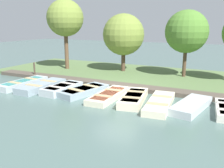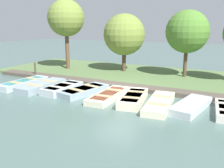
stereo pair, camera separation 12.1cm
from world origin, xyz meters
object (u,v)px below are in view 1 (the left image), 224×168
(rowboat_1, at_px, (42,86))
(park_tree_far_left, at_px, (65,18))
(rowboat_3, at_px, (84,91))
(park_tree_left, at_px, (123,35))
(park_tree_center, at_px, (187,32))
(rowboat_2, at_px, (62,88))
(rowboat_0, at_px, (23,83))
(rowboat_6, at_px, (160,103))
(mooring_post_near, at_px, (34,70))
(rowboat_4, at_px, (109,95))
(rowboat_7, at_px, (191,105))
(rowboat_5, at_px, (134,98))

(rowboat_1, relative_size, park_tree_far_left, 0.58)
(rowboat_3, height_order, park_tree_left, park_tree_left)
(park_tree_left, bearing_deg, park_tree_far_left, -75.93)
(rowboat_1, height_order, park_tree_center, park_tree_center)
(rowboat_2, bearing_deg, rowboat_0, -86.97)
(rowboat_6, xyz_separation_m, mooring_post_near, (-2.38, -10.39, 0.42))
(rowboat_0, relative_size, mooring_post_near, 3.04)
(park_tree_left, bearing_deg, mooring_post_near, -49.64)
(rowboat_0, xyz_separation_m, rowboat_3, (-0.26, 4.50, -0.01))
(rowboat_2, distance_m, mooring_post_near, 5.03)
(rowboat_3, bearing_deg, park_tree_center, 159.23)
(rowboat_1, height_order, rowboat_3, rowboat_1)
(rowboat_6, distance_m, park_tree_center, 7.58)
(rowboat_4, bearing_deg, park_tree_center, 156.60)
(rowboat_3, distance_m, park_tree_left, 7.30)
(rowboat_3, height_order, park_tree_center, park_tree_center)
(rowboat_3, bearing_deg, rowboat_0, -73.93)
(rowboat_3, bearing_deg, park_tree_left, -163.06)
(mooring_post_near, bearing_deg, rowboat_7, 79.88)
(rowboat_5, height_order, park_tree_far_left, park_tree_far_left)
(rowboat_1, height_order, rowboat_4, rowboat_1)
(rowboat_1, height_order, rowboat_6, rowboat_1)
(rowboat_2, distance_m, park_tree_center, 9.53)
(park_tree_far_left, height_order, park_tree_left, park_tree_far_left)
(rowboat_4, height_order, park_tree_far_left, park_tree_far_left)
(rowboat_5, distance_m, rowboat_7, 2.90)
(rowboat_4, height_order, park_tree_left, park_tree_left)
(rowboat_5, distance_m, rowboat_6, 1.43)
(rowboat_6, height_order, park_tree_center, park_tree_center)
(rowboat_2, distance_m, rowboat_5, 4.55)
(rowboat_4, bearing_deg, rowboat_1, -89.66)
(rowboat_3, distance_m, rowboat_4, 1.71)
(rowboat_1, relative_size, rowboat_3, 1.03)
(rowboat_5, xyz_separation_m, rowboat_6, (0.10, 1.43, -0.04))
(rowboat_5, bearing_deg, park_tree_left, -162.55)
(rowboat_2, bearing_deg, rowboat_3, 102.11)
(rowboat_6, distance_m, rowboat_7, 1.49)
(rowboat_6, bearing_deg, rowboat_3, -99.34)
(rowboat_5, bearing_deg, rowboat_3, -102.94)
(rowboat_7, distance_m, park_tree_far_left, 13.22)
(rowboat_1, xyz_separation_m, mooring_post_near, (-2.45, -2.86, 0.38))
(rowboat_2, bearing_deg, rowboat_6, 92.74)
(rowboat_7, bearing_deg, rowboat_6, -69.81)
(rowboat_0, distance_m, park_tree_center, 11.71)
(park_tree_center, bearing_deg, rowboat_5, -10.40)
(park_tree_center, bearing_deg, rowboat_3, -33.59)
(mooring_post_near, bearing_deg, park_tree_left, 130.36)
(rowboat_7, height_order, park_tree_left, park_tree_left)
(rowboat_2, xyz_separation_m, park_tree_far_left, (-5.71, -3.85, 4.17))
(rowboat_2, distance_m, park_tree_far_left, 8.05)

